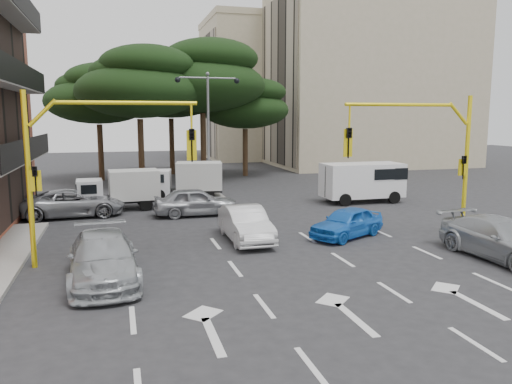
# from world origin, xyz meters

# --- Properties ---
(ground) EXTENTS (120.00, 120.00, 0.00)m
(ground) POSITION_xyz_m (0.00, 0.00, 0.00)
(ground) COLOR #28282B
(ground) RESTS_ON ground
(median_strip) EXTENTS (1.40, 6.00, 0.15)m
(median_strip) POSITION_xyz_m (0.00, 16.00, 0.07)
(median_strip) COLOR gray
(median_strip) RESTS_ON ground
(apartment_beige_near) EXTENTS (20.20, 12.15, 18.70)m
(apartment_beige_near) POSITION_xyz_m (19.95, 32.00, 9.35)
(apartment_beige_near) COLOR #B6AB88
(apartment_beige_near) RESTS_ON ground
(apartment_beige_far) EXTENTS (16.20, 12.15, 16.70)m
(apartment_beige_far) POSITION_xyz_m (12.95, 44.00, 8.35)
(apartment_beige_far) COLOR #B6AB88
(apartment_beige_far) RESTS_ON ground
(pine_left_near) EXTENTS (9.15, 9.15, 10.23)m
(pine_left_near) POSITION_xyz_m (-3.94, 21.96, 7.60)
(pine_left_near) COLOR #382616
(pine_left_near) RESTS_ON ground
(pine_center) EXTENTS (9.98, 9.98, 11.16)m
(pine_center) POSITION_xyz_m (1.06, 23.96, 8.30)
(pine_center) COLOR #382616
(pine_center) RESTS_ON ground
(pine_left_far) EXTENTS (8.32, 8.32, 9.30)m
(pine_left_far) POSITION_xyz_m (-6.94, 25.96, 6.91)
(pine_left_far) COLOR #382616
(pine_left_far) RESTS_ON ground
(pine_right) EXTENTS (7.49, 7.49, 8.37)m
(pine_right) POSITION_xyz_m (5.06, 25.96, 6.22)
(pine_right) COLOR #382616
(pine_right) RESTS_ON ground
(pine_back) EXTENTS (9.15, 9.15, 10.23)m
(pine_back) POSITION_xyz_m (-0.94, 28.96, 7.60)
(pine_back) COLOR #382616
(pine_back) RESTS_ON ground
(signal_mast_right) EXTENTS (5.79, 0.37, 6.00)m
(signal_mast_right) POSITION_xyz_m (6.80, 1.99, 3.88)
(signal_mast_right) COLOR yellow
(signal_mast_right) RESTS_ON ground
(signal_mast_left) EXTENTS (5.79, 0.37, 6.00)m
(signal_mast_left) POSITION_xyz_m (-6.80, 1.99, 3.88)
(signal_mast_left) COLOR yellow
(signal_mast_left) RESTS_ON ground
(street_lamp_center) EXTENTS (4.16, 0.36, 7.77)m
(street_lamp_center) POSITION_xyz_m (0.00, 16.00, 5.43)
(street_lamp_center) COLOR slate
(street_lamp_center) RESTS_ON median_strip
(car_white_hatch) EXTENTS (1.53, 4.33, 1.43)m
(car_white_hatch) POSITION_xyz_m (-0.69, 3.69, 0.71)
(car_white_hatch) COLOR silver
(car_white_hatch) RESTS_ON ground
(car_blue_compact) EXTENTS (4.05, 3.15, 1.29)m
(car_blue_compact) POSITION_xyz_m (3.65, 3.10, 0.64)
(car_blue_compact) COLOR blue
(car_blue_compact) RESTS_ON ground
(car_silver_wagon) EXTENTS (2.35, 5.23, 1.49)m
(car_silver_wagon) POSITION_xyz_m (-6.27, -0.09, 0.74)
(car_silver_wagon) COLOR #AAAEB2
(car_silver_wagon) RESTS_ON ground
(car_silver_cross_a) EXTENTS (5.24, 2.66, 1.42)m
(car_silver_cross_a) POSITION_xyz_m (-8.00, 10.95, 0.71)
(car_silver_cross_a) COLOR gray
(car_silver_cross_a) RESTS_ON ground
(car_silver_cross_b) EXTENTS (4.37, 1.81, 1.48)m
(car_silver_cross_b) POSITION_xyz_m (-1.87, 9.53, 0.74)
(car_silver_cross_b) COLOR #9A9DA2
(car_silver_cross_b) RESTS_ON ground
(car_silver_parked) EXTENTS (2.42, 5.21, 1.47)m
(car_silver_parked) POSITION_xyz_m (7.60, -1.43, 0.74)
(car_silver_parked) COLOR #A2A6AA
(car_silver_parked) RESTS_ON ground
(van_white) EXTENTS (4.80, 2.18, 2.40)m
(van_white) POSITION_xyz_m (8.44, 11.00, 1.20)
(van_white) COLOR white
(van_white) RESTS_ON ground
(box_truck_a) EXTENTS (4.56, 2.15, 2.19)m
(box_truck_a) POSITION_xyz_m (-5.69, 12.29, 1.09)
(box_truck_a) COLOR silver
(box_truck_a) RESTS_ON ground
(box_truck_b) EXTENTS (4.94, 2.72, 2.30)m
(box_truck_b) POSITION_xyz_m (-1.65, 15.04, 1.15)
(box_truck_b) COLOR white
(box_truck_b) RESTS_ON ground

